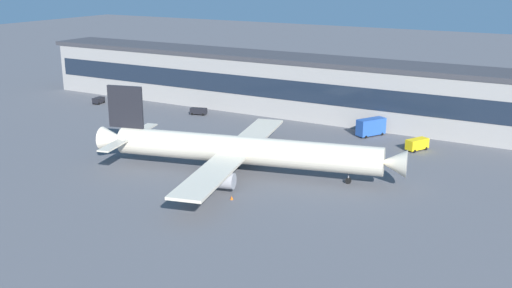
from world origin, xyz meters
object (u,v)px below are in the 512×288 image
at_px(pushback_tractor, 127,108).
at_px(baggage_tug, 99,100).
at_px(traffic_cone_0, 232,198).
at_px(airliner, 241,150).
at_px(crew_van, 417,144).
at_px(catering_truck, 371,126).
at_px(follow_me_car, 199,111).

xyz_separation_m(pushback_tractor, baggage_tug, (-14.48, 4.04, 0.04)).
bearing_deg(traffic_cone_0, airliner, 114.22).
relative_size(airliner, crew_van, 10.73).
xyz_separation_m(catering_truck, baggage_tug, (-81.16, -5.96, -1.21)).
height_order(airliner, baggage_tug, airliner).
xyz_separation_m(follow_me_car, catering_truck, (47.65, 2.89, 1.20)).
distance_m(crew_van, traffic_cone_0, 49.13).
relative_size(airliner, pushback_tractor, 11.25).
xyz_separation_m(catering_truck, crew_van, (12.73, -6.33, -0.83)).
relative_size(follow_me_car, baggage_tug, 1.24).
height_order(catering_truck, crew_van, catering_truck).
relative_size(pushback_tractor, traffic_cone_0, 8.03).
bearing_deg(airliner, traffic_cone_0, -65.78).
bearing_deg(crew_van, airliner, -128.15).
relative_size(follow_me_car, catering_truck, 0.63).
distance_m(baggage_tug, crew_van, 93.90).
bearing_deg(follow_me_car, crew_van, -3.27).
bearing_deg(crew_van, traffic_cone_0, -113.71).
height_order(pushback_tractor, traffic_cone_0, pushback_tractor).
bearing_deg(baggage_tug, crew_van, -0.23).
distance_m(airliner, catering_truck, 40.80).
bearing_deg(catering_truck, airliner, -108.16).
height_order(crew_van, traffic_cone_0, crew_van).
distance_m(catering_truck, traffic_cone_0, 51.82).
relative_size(catering_truck, traffic_cone_0, 11.30).
height_order(pushback_tractor, crew_van, crew_van).
height_order(catering_truck, baggage_tug, catering_truck).
bearing_deg(airliner, baggage_tug, 154.45).
relative_size(airliner, catering_truck, 8.00).
xyz_separation_m(pushback_tractor, catering_truck, (66.68, 9.99, 1.24)).
relative_size(catering_truck, crew_van, 1.34).
relative_size(airliner, baggage_tug, 15.75).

